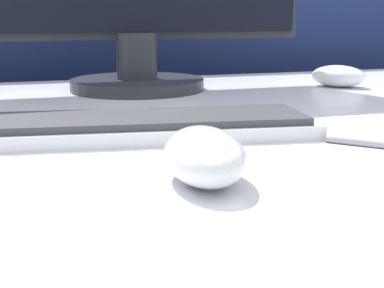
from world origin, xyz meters
name	(u,v)px	position (x,y,z in m)	size (l,w,h in m)	color
partition_panel	(97,175)	(0.00, 0.62, 0.51)	(5.00, 0.03, 1.02)	navy
computer_mouse_near	(204,156)	(-0.03, -0.26, 0.78)	(0.08, 0.11, 0.04)	white
keyboard	(131,127)	(-0.05, -0.07, 0.77)	(0.42, 0.17, 0.02)	silver
computer_mouse_far	(338,76)	(0.40, 0.22, 0.78)	(0.11, 0.12, 0.04)	white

